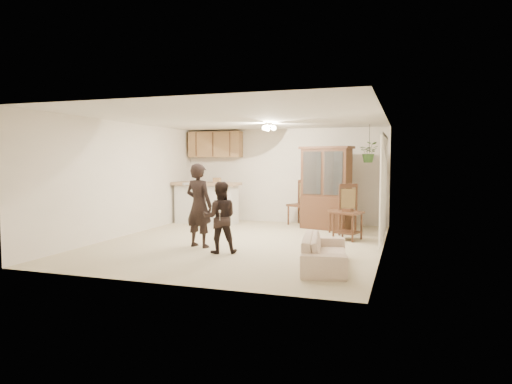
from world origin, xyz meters
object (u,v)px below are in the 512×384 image
(china_hutch, at_px, (326,188))
(chair_hutch_left, at_px, (300,212))
(sofa, at_px, (325,244))
(adult, at_px, (199,200))
(chair_hutch_right, at_px, (342,219))
(child, at_px, (220,216))
(side_table, at_px, (347,225))
(chair_bar, at_px, (203,212))

(china_hutch, xyz_separation_m, chair_hutch_left, (-0.76, 0.52, -0.66))
(sofa, distance_m, adult, 2.78)
(chair_hutch_left, height_order, chair_hutch_right, chair_hutch_left)
(adult, relative_size, chair_hutch_left, 1.57)
(sofa, xyz_separation_m, child, (-1.98, 0.51, 0.31))
(side_table, bearing_deg, sofa, -90.66)
(chair_bar, bearing_deg, child, -59.61)
(adult, relative_size, chair_bar, 1.90)
(sofa, bearing_deg, adult, 61.77)
(chair_bar, height_order, chair_hutch_left, chair_hutch_left)
(side_table, distance_m, chair_hutch_left, 2.37)
(child, height_order, chair_hutch_left, child)
(child, height_order, chair_bar, child)
(china_hutch, xyz_separation_m, chair_hutch_right, (0.47, -0.55, -0.66))
(chair_hutch_left, bearing_deg, side_table, -26.16)
(child, bearing_deg, sofa, 142.80)
(side_table, height_order, chair_hutch_right, chair_hutch_right)
(china_hutch, distance_m, chair_hutch_left, 1.13)
(side_table, height_order, chair_bar, chair_bar)
(china_hutch, xyz_separation_m, side_table, (0.69, -1.35, -0.68))
(adult, height_order, chair_bar, adult)
(sofa, relative_size, side_table, 2.75)
(sofa, bearing_deg, chair_bar, 34.65)
(china_hutch, relative_size, chair_bar, 2.10)
(china_hutch, bearing_deg, child, -96.08)
(adult, distance_m, china_hutch, 3.60)
(chair_hutch_left, bearing_deg, chair_bar, -148.75)
(sofa, height_order, child, child)
(china_hutch, relative_size, chair_hutch_right, 1.74)
(child, distance_m, china_hutch, 3.70)
(chair_bar, bearing_deg, chair_hutch_left, 6.54)
(adult, bearing_deg, chair_bar, -52.03)
(china_hutch, relative_size, side_table, 2.93)
(side_table, xyz_separation_m, chair_bar, (-4.07, 1.64, -0.04))
(china_hutch, bearing_deg, chair_hutch_right, -34.02)
(child, bearing_deg, china_hutch, -133.77)
(adult, height_order, child, adult)
(sofa, relative_size, chair_hutch_right, 1.64)
(chair_hutch_right, bearing_deg, adult, 6.38)
(adult, relative_size, china_hutch, 0.90)
(sofa, bearing_deg, chair_hutch_left, 8.58)
(adult, xyz_separation_m, chair_hutch_left, (1.16, 3.57, -0.58))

